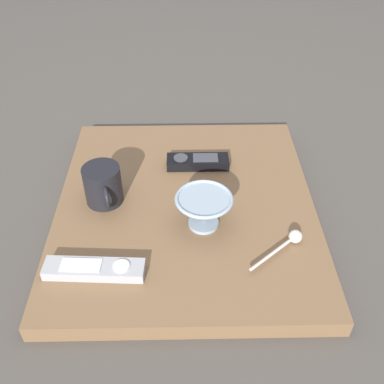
# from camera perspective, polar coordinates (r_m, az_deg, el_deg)

# --- Properties ---
(ground_plane) EXTENTS (6.00, 6.00, 0.00)m
(ground_plane) POSITION_cam_1_polar(r_m,az_deg,el_deg) (1.08, -0.92, -2.82)
(ground_plane) COLOR #47423D
(table) EXTENTS (0.59, 0.67, 0.04)m
(table) POSITION_cam_1_polar(r_m,az_deg,el_deg) (1.07, -0.93, -2.04)
(table) COLOR brown
(table) RESTS_ON ground
(cereal_bowl) EXTENTS (0.12, 0.12, 0.08)m
(cereal_bowl) POSITION_cam_1_polar(r_m,az_deg,el_deg) (0.97, 1.34, -2.24)
(cereal_bowl) COLOR #8C9EAD
(cereal_bowl) RESTS_ON table
(coffee_mug) EXTENTS (0.09, 0.12, 0.09)m
(coffee_mug) POSITION_cam_1_polar(r_m,az_deg,el_deg) (1.05, -11.31, 0.84)
(coffee_mug) COLOR black
(coffee_mug) RESTS_ON table
(teaspoon) EXTENTS (0.12, 0.11, 0.03)m
(teaspoon) POSITION_cam_1_polar(r_m,az_deg,el_deg) (0.97, 12.32, -5.84)
(teaspoon) COLOR silver
(teaspoon) RESTS_ON table
(tv_remote_near) EXTENTS (0.16, 0.05, 0.03)m
(tv_remote_near) POSITION_cam_1_polar(r_m,az_deg,el_deg) (1.15, 0.57, 3.84)
(tv_remote_near) COLOR black
(tv_remote_near) RESTS_ON table
(tv_remote_far) EXTENTS (0.20, 0.06, 0.03)m
(tv_remote_far) POSITION_cam_1_polar(r_m,az_deg,el_deg) (0.92, -12.39, -9.50)
(tv_remote_far) COLOR #9E9EA3
(tv_remote_far) RESTS_ON table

